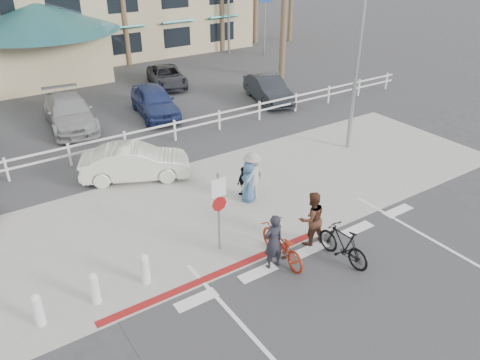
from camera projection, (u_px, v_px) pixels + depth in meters
ground at (325, 260)px, 13.84m from camera, size 140.00×140.00×0.00m
bike_path at (377, 299)px, 12.37m from camera, size 12.00×16.00×0.01m
sidewalk_plaza at (240, 196)px, 17.13m from camera, size 22.00×7.00×0.01m
cross_street at (188, 158)px, 20.07m from camera, size 40.00×5.00×0.01m
parking_lot at (110, 99)px, 27.03m from camera, size 50.00×16.00×0.01m
curb_red at (217, 274)px, 13.24m from camera, size 7.00×0.25×0.02m
rail_fence at (177, 130)px, 21.55m from camera, size 29.40×0.16×1.00m
sign_post at (219, 208)px, 13.64m from camera, size 0.50×0.10×2.90m
bollard_0 at (145, 269)px, 12.72m from camera, size 0.26×0.26×0.95m
bollard_1 at (94, 288)px, 12.04m from camera, size 0.26×0.26×0.95m
bollard_2 at (38, 310)px, 11.35m from camera, size 0.26×0.26×0.95m
streetlight_0 at (359, 46)px, 18.95m from camera, size 0.60×2.00×9.00m
info_sign at (265, 18)px, 35.53m from camera, size 1.20×0.16×5.60m
bike_red at (282, 244)px, 13.61m from camera, size 0.88×2.11×1.08m
rider_red at (273, 242)px, 13.16m from camera, size 0.64×0.42×1.74m
bike_black at (343, 244)px, 13.57m from camera, size 0.62×1.89×1.12m
rider_black at (312, 219)px, 14.18m from camera, size 0.95×0.79×1.78m
pedestrian_a at (252, 176)px, 16.61m from camera, size 1.34×1.04×1.82m
pedestrian_child at (243, 181)px, 17.02m from camera, size 0.71×0.47×1.12m
pedestrian_b at (249, 182)px, 16.53m from camera, size 0.89×0.84×1.54m
car_white_sedan at (135, 162)px, 18.10m from camera, size 4.37×3.03×1.37m
lot_car_1 at (69, 112)px, 22.93m from camera, size 2.65×5.35×1.49m
lot_car_2 at (155, 101)px, 24.36m from camera, size 2.53×4.76×1.54m
lot_car_3 at (268, 89)px, 26.42m from camera, size 2.54×4.57×1.43m
lot_car_5 at (167, 76)px, 29.14m from camera, size 3.06×4.72×1.21m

